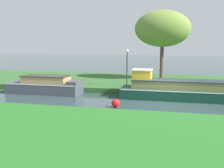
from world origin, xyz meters
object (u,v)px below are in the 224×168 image
at_px(mooring_post_far, 61,81).
at_px(willow_tree_left, 163,29).
at_px(mooring_post_near, 196,86).
at_px(slate_narrowboat, 46,85).
at_px(forest_barge, 184,90).
at_px(lamp_post, 127,63).
at_px(channel_buoy, 116,103).

bearing_deg(mooring_post_far, willow_tree_left, 34.98).
relative_size(willow_tree_left, mooring_post_near, 11.08).
distance_m(slate_narrowboat, willow_tree_left, 11.95).
height_order(forest_barge, willow_tree_left, willow_tree_left).
height_order(lamp_post, mooring_post_far, lamp_post).
height_order(mooring_post_far, channel_buoy, mooring_post_far).
bearing_deg(mooring_post_near, forest_barge, -118.76).
bearing_deg(lamp_post, slate_narrowboat, -158.88).
relative_size(forest_barge, mooring_post_far, 12.38).
bearing_deg(lamp_post, channel_buoy, -86.91).
height_order(willow_tree_left, mooring_post_near, willow_tree_left).
distance_m(forest_barge, willow_tree_left, 8.63).
bearing_deg(mooring_post_near, lamp_post, 172.13).
relative_size(slate_narrowboat, mooring_post_near, 9.83).
relative_size(willow_tree_left, mooring_post_far, 8.70).
xyz_separation_m(mooring_post_near, mooring_post_far, (-10.72, 0.00, 0.08)).
height_order(willow_tree_left, channel_buoy, willow_tree_left).
distance_m(mooring_post_far, channel_buoy, 7.55).
bearing_deg(mooring_post_far, lamp_post, 7.68).
xyz_separation_m(slate_narrowboat, willow_tree_left, (8.46, 7.11, 4.54)).
xyz_separation_m(forest_barge, mooring_post_far, (-9.86, 1.58, 0.12)).
bearing_deg(willow_tree_left, channel_buoy, -101.79).
height_order(forest_barge, channel_buoy, forest_barge).
height_order(lamp_post, channel_buoy, lamp_post).
distance_m(mooring_post_near, mooring_post_far, 10.72).
height_order(forest_barge, mooring_post_far, forest_barge).
distance_m(willow_tree_left, lamp_post, 6.13).
bearing_deg(slate_narrowboat, mooring_post_near, 7.96).
bearing_deg(channel_buoy, mooring_post_near, 44.41).
relative_size(mooring_post_far, channel_buoy, 1.41).
relative_size(lamp_post, mooring_post_far, 3.95).
relative_size(slate_narrowboat, mooring_post_far, 7.72).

